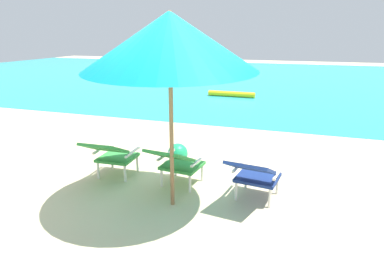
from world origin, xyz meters
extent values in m
plane|color=beige|center=(0.00, 4.00, 0.00)|extent=(40.00, 40.00, 0.00)
cube|color=#28B2B7|center=(0.00, 12.22, 0.00)|extent=(40.00, 18.00, 0.01)
cylinder|color=yellow|center=(-0.86, 7.11, 0.10)|extent=(1.60, 0.18, 0.18)
cube|color=#338E3D|center=(-1.07, -0.01, 0.28)|extent=(0.54, 0.52, 0.04)
cube|color=#338E3D|center=(-1.06, -0.38, 0.55)|extent=(0.54, 0.54, 0.27)
cylinder|color=white|center=(-1.30, 0.19, 0.13)|extent=(0.04, 0.04, 0.26)
cylinder|color=white|center=(-0.86, 0.21, 0.13)|extent=(0.04, 0.04, 0.26)
cylinder|color=white|center=(-1.29, -0.23, 0.13)|extent=(0.04, 0.04, 0.26)
cylinder|color=white|center=(-0.85, -0.21, 0.13)|extent=(0.04, 0.04, 0.26)
cube|color=white|center=(-1.33, -0.02, 0.40)|extent=(0.05, 0.50, 0.03)
cube|color=white|center=(-0.81, 0.00, 0.40)|extent=(0.05, 0.50, 0.03)
cube|color=#338E3D|center=(-0.04, -0.01, 0.28)|extent=(0.57, 0.56, 0.04)
cube|color=#338E3D|center=(-0.08, -0.37, 0.55)|extent=(0.57, 0.57, 0.27)
cylinder|color=white|center=(-0.23, 0.23, 0.13)|extent=(0.04, 0.04, 0.26)
cylinder|color=white|center=(0.21, 0.18, 0.13)|extent=(0.04, 0.04, 0.26)
cylinder|color=white|center=(-0.28, -0.19, 0.13)|extent=(0.04, 0.04, 0.26)
cylinder|color=white|center=(0.16, -0.24, 0.13)|extent=(0.04, 0.04, 0.26)
cube|color=white|center=(-0.29, 0.02, 0.40)|extent=(0.09, 0.50, 0.03)
cube|color=white|center=(0.22, -0.03, 0.40)|extent=(0.09, 0.50, 0.03)
cube|color=navy|center=(1.04, -0.09, 0.28)|extent=(0.58, 0.56, 0.04)
cube|color=navy|center=(1.00, -0.45, 0.55)|extent=(0.58, 0.58, 0.27)
cylinder|color=white|center=(0.85, 0.15, 0.13)|extent=(0.04, 0.04, 0.26)
cylinder|color=white|center=(1.29, 0.09, 0.13)|extent=(0.04, 0.04, 0.26)
cylinder|color=white|center=(0.80, -0.27, 0.13)|extent=(0.04, 0.04, 0.26)
cylinder|color=white|center=(1.23, -0.32, 0.13)|extent=(0.04, 0.04, 0.26)
cube|color=white|center=(0.79, -0.05, 0.40)|extent=(0.10, 0.50, 0.03)
cube|color=white|center=(1.30, -0.12, 0.40)|extent=(0.10, 0.50, 0.03)
cylinder|color=olive|center=(0.06, -0.63, 0.86)|extent=(0.05, 0.05, 1.72)
cone|color=#0A93AD|center=(0.06, -0.63, 2.01)|extent=(2.46, 2.48, 0.74)
sphere|color=#4C3823|center=(0.06, -0.63, 2.30)|extent=(0.07, 0.07, 0.07)
sphere|color=#1E9E60|center=(-0.39, 0.74, 0.17)|extent=(0.34, 0.34, 0.34)
camera|label=1|loc=(1.55, -4.28, 2.10)|focal=32.10mm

